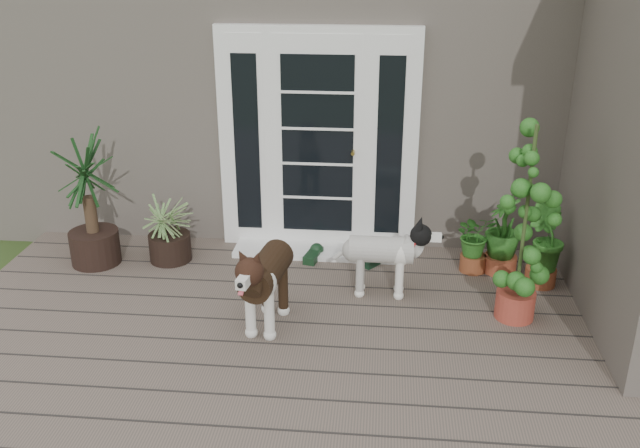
{
  "coord_description": "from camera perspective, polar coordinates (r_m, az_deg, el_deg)",
  "views": [
    {
      "loc": [
        0.42,
        -3.74,
        3.0
      ],
      "look_at": [
        -0.1,
        1.75,
        0.7
      ],
      "focal_mm": 38.84,
      "sensor_mm": 36.0,
      "label": 1
    }
  ],
  "objects": [
    {
      "name": "brindle_dog",
      "position": [
        5.45,
        -4.4,
        -5.08
      ],
      "size": [
        0.48,
        0.89,
        0.71
      ],
      "primitive_type": null,
      "rotation": [
        0.0,
        0.0,
        2.99
      ],
      "color": "#2F1E11",
      "rests_on": "deck"
    },
    {
      "name": "sapling",
      "position": [
        5.57,
        16.53,
        0.1
      ],
      "size": [
        0.54,
        0.54,
        1.67
      ],
      "primitive_type": null,
      "rotation": [
        0.0,
        0.0,
        -0.1
      ],
      "color": "#245618",
      "rests_on": "deck"
    },
    {
      "name": "herb_c",
      "position": [
        6.53,
        14.78,
        -1.45
      ],
      "size": [
        0.39,
        0.39,
        0.6
      ],
      "primitive_type": "imported",
      "rotation": [
        0.0,
        0.0,
        4.73
      ],
      "color": "#1C5819",
      "rests_on": "deck"
    },
    {
      "name": "spider_plant",
      "position": [
        6.69,
        -12.4,
        -0.15
      ],
      "size": [
        0.86,
        0.86,
        0.71
      ],
      "primitive_type": null,
      "rotation": [
        0.0,
        0.0,
        0.37
      ],
      "color": "#94B36E",
      "rests_on": "deck"
    },
    {
      "name": "herb_b",
      "position": [
        6.4,
        17.9,
        -2.57
      ],
      "size": [
        0.52,
        0.52,
        0.55
      ],
      "primitive_type": "imported",
      "rotation": [
        0.0,
        0.0,
        2.4
      ],
      "color": "#1C6421",
      "rests_on": "deck"
    },
    {
      "name": "clog_right",
      "position": [
        6.58,
        4.43,
        -2.99
      ],
      "size": [
        0.29,
        0.32,
        0.09
      ],
      "primitive_type": null,
      "rotation": [
        0.0,
        0.0,
        -0.66
      ],
      "color": "black",
      "rests_on": "deck"
    },
    {
      "name": "house_main",
      "position": [
        8.53,
        2.57,
        12.81
      ],
      "size": [
        7.4,
        4.0,
        3.1
      ],
      "primitive_type": "cube",
      "color": "#665E54",
      "rests_on": "ground"
    },
    {
      "name": "deck",
      "position": [
        5.1,
        -0.32,
        -12.59
      ],
      "size": [
        6.2,
        4.6,
        0.12
      ],
      "primitive_type": "cube",
      "color": "#6B5B4C",
      "rests_on": "ground"
    },
    {
      "name": "door_step",
      "position": [
        6.8,
        -0.32,
        -2.19
      ],
      "size": [
        1.6,
        0.4,
        0.05
      ],
      "primitive_type": "cube",
      "color": "white",
      "rests_on": "deck"
    },
    {
      "name": "clog_left",
      "position": [
        6.66,
        -0.56,
        -2.54
      ],
      "size": [
        0.23,
        0.37,
        0.1
      ],
      "primitive_type": null,
      "rotation": [
        0.0,
        0.0,
        -0.23
      ],
      "color": "black",
      "rests_on": "deck"
    },
    {
      "name": "yucca",
      "position": [
        6.72,
        -18.51,
        1.86
      ],
      "size": [
        1.0,
        1.0,
        1.26
      ],
      "primitive_type": null,
      "rotation": [
        0.0,
        0.0,
        -0.16
      ],
      "color": "black",
      "rests_on": "deck"
    },
    {
      "name": "door_unit",
      "position": [
        6.63,
        -0.17,
        6.81
      ],
      "size": [
        1.9,
        0.14,
        2.15
      ],
      "primitive_type": "cube",
      "color": "white",
      "rests_on": "deck"
    },
    {
      "name": "white_dog",
      "position": [
        5.95,
        5.03,
        -3.12
      ],
      "size": [
        0.74,
        0.33,
        0.61
      ],
      "primitive_type": null,
      "rotation": [
        0.0,
        0.0,
        -1.59
      ],
      "color": "white",
      "rests_on": "deck"
    },
    {
      "name": "herb_a",
      "position": [
        6.51,
        12.58,
        -1.88
      ],
      "size": [
        0.47,
        0.47,
        0.48
      ],
      "primitive_type": "imported",
      "rotation": [
        0.0,
        0.0,
        0.29
      ],
      "color": "#18551A",
      "rests_on": "deck"
    }
  ]
}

